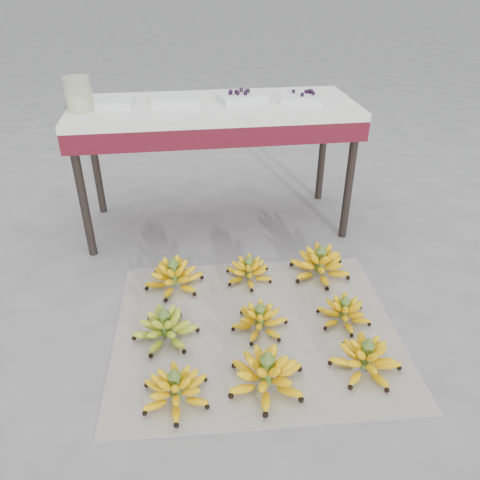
{
  "coord_description": "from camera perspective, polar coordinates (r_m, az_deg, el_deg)",
  "views": [
    {
      "loc": [
        -0.17,
        -1.61,
        1.43
      ],
      "look_at": [
        0.1,
        0.32,
        0.25
      ],
      "focal_mm": 35.0,
      "sensor_mm": 36.0,
      "label": 1
    }
  ],
  "objects": [
    {
      "name": "bunch_mid_right",
      "position": [
        2.2,
        12.56,
        -8.56
      ],
      "size": [
        0.25,
        0.25,
        0.15
      ],
      "rotation": [
        0.0,
        0.0,
        0.04
      ],
      "color": "#EFBC01",
      "rests_on": "newspaper_mat"
    },
    {
      "name": "tray_right",
      "position": [
        2.71,
        0.18,
        17.03
      ],
      "size": [
        0.29,
        0.23,
        0.06
      ],
      "color": "silver",
      "rests_on": "vendor_table"
    },
    {
      "name": "bunch_front_right",
      "position": [
        1.99,
        15.08,
        -13.79
      ],
      "size": [
        0.37,
        0.37,
        0.17
      ],
      "rotation": [
        0.0,
        0.0,
        0.4
      ],
      "color": "#EFBC01",
      "rests_on": "newspaper_mat"
    },
    {
      "name": "vendor_table",
      "position": [
        2.69,
        -3.13,
        14.52
      ],
      "size": [
        1.56,
        0.62,
        0.75
      ],
      "color": "black",
      "rests_on": "ground"
    },
    {
      "name": "tray_far_right",
      "position": [
        2.72,
        7.54,
        16.79
      ],
      "size": [
        0.26,
        0.21,
        0.06
      ],
      "color": "silver",
      "rests_on": "vendor_table"
    },
    {
      "name": "bunch_mid_left",
      "position": [
        2.08,
        -9.09,
        -10.49
      ],
      "size": [
        0.36,
        0.36,
        0.17
      ],
      "rotation": [
        0.0,
        0.0,
        -0.37
      ],
      "color": "olive",
      "rests_on": "newspaper_mat"
    },
    {
      "name": "bunch_back_right",
      "position": [
        2.46,
        9.72,
        -2.93
      ],
      "size": [
        0.38,
        0.38,
        0.19
      ],
      "rotation": [
        0.0,
        0.0,
        0.27
      ],
      "color": "#EFBC01",
      "rests_on": "newspaper_mat"
    },
    {
      "name": "glass_jar",
      "position": [
        2.65,
        -19.1,
        16.48
      ],
      "size": [
        0.17,
        0.17,
        0.17
      ],
      "primitive_type": "cylinder",
      "rotation": [
        0.0,
        0.0,
        -0.33
      ],
      "color": "beige",
      "rests_on": "vendor_table"
    },
    {
      "name": "ground",
      "position": [
        2.16,
        -1.38,
        -10.37
      ],
      "size": [
        60.0,
        60.0,
        0.0
      ],
      "primitive_type": "plane",
      "color": "slate",
      "rests_on": "ground"
    },
    {
      "name": "tray_far_left",
      "position": [
        2.71,
        -15.31,
        15.9
      ],
      "size": [
        0.25,
        0.2,
        0.04
      ],
      "color": "silver",
      "rests_on": "vendor_table"
    },
    {
      "name": "tray_left",
      "position": [
        2.69,
        -7.89,
        16.62
      ],
      "size": [
        0.26,
        0.19,
        0.04
      ],
      "color": "silver",
      "rests_on": "vendor_table"
    },
    {
      "name": "bunch_front_center",
      "position": [
        1.86,
        3.26,
        -16.02
      ],
      "size": [
        0.36,
        0.36,
        0.19
      ],
      "rotation": [
        0.0,
        0.0,
        -0.19
      ],
      "color": "#EFBC01",
      "rests_on": "newspaper_mat"
    },
    {
      "name": "bunch_back_center",
      "position": [
        2.4,
        1.06,
        -3.79
      ],
      "size": [
        0.27,
        0.27,
        0.15
      ],
      "rotation": [
        0.0,
        0.0,
        0.13
      ],
      "color": "#EFBC01",
      "rests_on": "newspaper_mat"
    },
    {
      "name": "bunch_front_left",
      "position": [
        1.84,
        -7.87,
        -17.54
      ],
      "size": [
        0.33,
        0.33,
        0.16
      ],
      "rotation": [
        0.0,
        0.0,
        0.3
      ],
      "color": "#EFBC01",
      "rests_on": "newspaper_mat"
    },
    {
      "name": "bunch_back_left",
      "position": [
        2.37,
        -8.03,
        -4.42
      ],
      "size": [
        0.36,
        0.36,
        0.18
      ],
      "rotation": [
        0.0,
        0.0,
        -0.28
      ],
      "color": "#EFBC01",
      "rests_on": "newspaper_mat"
    },
    {
      "name": "newspaper_mat",
      "position": [
        2.14,
        1.93,
        -10.73
      ],
      "size": [
        1.3,
        1.11,
        0.01
      ],
      "primitive_type": "cube",
      "rotation": [
        0.0,
        0.0,
        -0.05
      ],
      "color": "white",
      "rests_on": "ground"
    },
    {
      "name": "bunch_mid_center",
      "position": [
        2.1,
        2.43,
        -9.69
      ],
      "size": [
        0.25,
        0.25,
        0.15
      ],
      "rotation": [
        0.0,
        0.0,
        -0.02
      ],
      "color": "#EFBC01",
      "rests_on": "newspaper_mat"
    }
  ]
}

